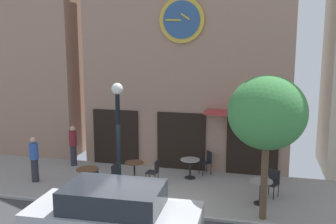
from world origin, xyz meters
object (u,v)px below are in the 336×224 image
object	(u,v)px
cafe_table_near_curb	(134,168)
cafe_chair_corner	(207,161)
cafe_chair_right_end	(112,175)
street_tree	(267,113)
cafe_table_leftmost	(261,187)
cafe_chair_facing_wall	(273,181)
pedestrian_blue	(34,159)
pedestrian_maroon	(73,145)
cafe_chair_left_end	(154,170)
parked_car_silver	(114,216)
cafe_table_center_left	(190,165)
street_lamp	(118,142)
cafe_chair_near_tree	(92,182)
cafe_table_near_door	(88,174)

from	to	relation	value
cafe_table_near_curb	cafe_chair_corner	xyz separation A→B (m)	(2.45, 1.49, 0.01)
cafe_chair_right_end	street_tree	bearing A→B (deg)	-11.71
cafe_table_leftmost	cafe_chair_facing_wall	size ratio (longest dim) A/B	0.85
pedestrian_blue	pedestrian_maroon	distance (m)	2.14
cafe_chair_left_end	parked_car_silver	distance (m)	4.30
cafe_table_near_curb	pedestrian_maroon	xyz separation A→B (m)	(-3.08, 1.21, 0.35)
cafe_table_leftmost	cafe_chair_corner	xyz separation A→B (m)	(-2.06, 2.44, -0.02)
cafe_table_center_left	cafe_chair_facing_wall	xyz separation A→B (m)	(2.98, -1.08, 0.00)
cafe_chair_left_end	cafe_chair_right_end	bearing A→B (deg)	-147.66
street_lamp	pedestrian_maroon	xyz separation A→B (m)	(-3.16, 2.91, -1.07)
cafe_chair_facing_wall	parked_car_silver	world-z (taller)	parked_car_silver
cafe_table_center_left	cafe_table_leftmost	size ratio (longest dim) A/B	0.96
cafe_chair_facing_wall	pedestrian_blue	bearing A→B (deg)	-175.55
cafe_table_near_curb	cafe_chair_near_tree	xyz separation A→B (m)	(-0.84, -1.77, 0.01)
cafe_chair_facing_wall	pedestrian_maroon	distance (m)	8.10
cafe_chair_facing_wall	cafe_chair_right_end	world-z (taller)	same
cafe_chair_facing_wall	cafe_chair_left_end	distance (m)	4.10
cafe_chair_right_end	cafe_chair_near_tree	bearing A→B (deg)	-111.95
street_lamp	cafe_chair_right_end	world-z (taller)	street_lamp
cafe_chair_left_end	street_lamp	bearing A→B (deg)	-114.30
cafe_chair_corner	parked_car_silver	distance (m)	6.08
cafe_chair_left_end	cafe_chair_facing_wall	bearing A→B (deg)	-1.54
cafe_table_near_curb	street_lamp	bearing A→B (deg)	-87.48
cafe_table_center_left	cafe_table_leftmost	distance (m)	3.16
cafe_table_center_left	cafe_chair_facing_wall	distance (m)	3.17
street_tree	cafe_table_center_left	bearing A→B (deg)	133.32
cafe_chair_left_end	cafe_table_center_left	bearing A→B (deg)	41.02
cafe_table_near_curb	cafe_chair_right_end	bearing A→B (deg)	-118.53
cafe_table_center_left	pedestrian_maroon	world-z (taller)	pedestrian_maroon
cafe_chair_right_end	pedestrian_maroon	bearing A→B (deg)	140.12
street_tree	parked_car_silver	distance (m)	4.92
cafe_chair_facing_wall	cafe_table_center_left	bearing A→B (deg)	160.05
cafe_table_near_curb	parked_car_silver	size ratio (longest dim) A/B	0.17
street_tree	cafe_chair_corner	xyz separation A→B (m)	(-2.14, 3.49, -2.56)
street_lamp	cafe_table_near_door	bearing A→B (deg)	156.76
street_lamp	cafe_table_center_left	bearing A→B (deg)	54.36
cafe_table_center_left	cafe_chair_right_end	size ratio (longest dim) A/B	0.81
cafe_table_leftmost	parked_car_silver	distance (m)	4.94
pedestrian_maroon	pedestrian_blue	bearing A→B (deg)	-102.27
cafe_table_near_curb	pedestrian_blue	distance (m)	3.66
cafe_chair_right_end	cafe_chair_left_end	bearing A→B (deg)	32.34
street_lamp	cafe_chair_near_tree	bearing A→B (deg)	-175.54
street_lamp	cafe_table_near_curb	distance (m)	2.21
cafe_table_near_curb	cafe_chair_corner	distance (m)	2.87
cafe_table_near_curb	cafe_chair_left_end	bearing A→B (deg)	-8.31
cafe_chair_corner	cafe_chair_right_end	xyz separation A→B (m)	(-2.96, -2.43, 0.00)
cafe_chair_facing_wall	cafe_chair_right_end	bearing A→B (deg)	-172.48
street_tree	cafe_chair_right_end	xyz separation A→B (m)	(-5.10, 1.06, -2.56)
cafe_table_near_curb	parked_car_silver	world-z (taller)	parked_car_silver
street_lamp	cafe_table_center_left	world-z (taller)	street_lamp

